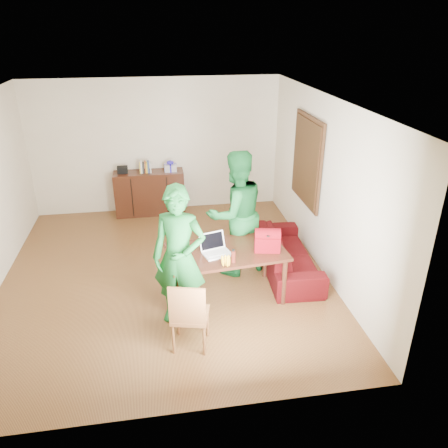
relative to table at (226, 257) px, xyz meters
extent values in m
cube|color=#412110|center=(-0.85, 0.76, -0.72)|extent=(5.00, 5.50, 0.10)
cube|color=white|center=(-0.85, 0.76, 2.08)|extent=(5.00, 5.50, 0.10)
cube|color=beige|center=(-0.85, 3.56, 0.68)|extent=(5.00, 0.10, 2.70)
cube|color=beige|center=(-0.85, -2.04, 0.68)|extent=(5.00, 0.10, 2.70)
cube|color=beige|center=(1.70, 0.76, 0.68)|extent=(0.10, 5.50, 2.70)
cube|color=#3F2614|center=(1.61, 1.46, 0.88)|extent=(0.04, 1.28, 1.48)
cube|color=#523018|center=(1.58, 1.46, 0.88)|extent=(0.01, 1.18, 1.36)
cube|color=black|center=(-1.05, 3.27, -0.22)|extent=(1.40, 0.45, 0.90)
cube|color=black|center=(-1.55, 3.27, 0.30)|extent=(0.20, 0.14, 0.14)
cube|color=#AAAAB3|center=(-0.60, 3.27, 0.30)|extent=(0.24, 0.22, 0.14)
ellipsoid|color=#291BB5|center=(-0.60, 3.27, 0.41)|extent=(0.14, 0.14, 0.07)
cube|color=black|center=(0.00, 0.00, 0.08)|extent=(1.71, 1.08, 0.04)
cylinder|color=black|center=(-0.69, -0.45, -0.31)|extent=(0.07, 0.07, 0.72)
cylinder|color=black|center=(0.77, -0.30, -0.31)|extent=(0.07, 0.07, 0.72)
cylinder|color=black|center=(-0.77, 0.30, -0.31)|extent=(0.07, 0.07, 0.72)
cylinder|color=black|center=(0.69, 0.45, -0.31)|extent=(0.07, 0.07, 0.72)
cube|color=brown|center=(-0.60, -0.95, -0.23)|extent=(0.52, 0.50, 0.05)
cube|color=brown|center=(-0.64, -1.13, 0.04)|extent=(0.43, 0.13, 0.49)
imported|color=#156225|center=(-0.67, -0.42, 0.29)|extent=(0.81, 0.66, 1.91)
imported|color=#166329|center=(0.27, 0.73, 0.32)|extent=(1.16, 1.03, 1.98)
cube|color=white|center=(-0.14, -0.09, 0.11)|extent=(0.43, 0.35, 0.02)
cube|color=black|center=(-0.14, -0.09, 0.24)|extent=(0.38, 0.19, 0.23)
cylinder|color=#511B12|center=(0.04, -0.32, 0.19)|extent=(0.08, 0.08, 0.19)
cube|color=maroon|center=(0.56, -0.07, 0.22)|extent=(0.38, 0.27, 0.26)
imported|color=#3C0907|center=(1.10, 0.62, -0.39)|extent=(0.85, 1.96, 0.56)
camera|label=1|loc=(-0.88, -5.26, 3.00)|focal=35.00mm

